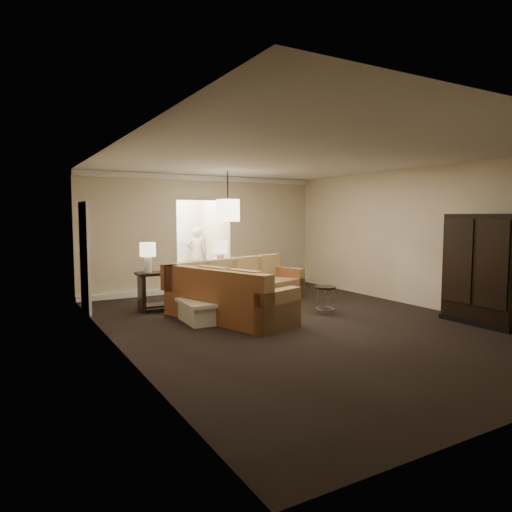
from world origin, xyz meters
TOP-DOWN VIEW (x-y plane):
  - ground at (0.00, 0.00)m, footprint 8.00×8.00m
  - wall_back at (0.00, 4.00)m, footprint 6.00×0.04m
  - wall_left at (-3.00, 0.00)m, footprint 0.04×8.00m
  - wall_right at (3.00, 0.00)m, footprint 0.04×8.00m
  - ceiling at (0.00, 0.00)m, footprint 6.00×8.00m
  - crown_molding at (0.00, 3.95)m, footprint 6.00×0.10m
  - baseboard at (0.00, 3.95)m, footprint 6.00×0.10m
  - side_door at (-2.97, 2.80)m, footprint 0.05×0.90m
  - foyer at (0.00, 5.34)m, footprint 1.44×2.02m
  - sectional_sofa at (-0.34, 1.47)m, footprint 3.35×3.34m
  - coffee_table at (-1.24, 0.95)m, footprint 0.97×0.97m
  - console_table at (-1.16, 2.25)m, footprint 1.96×0.52m
  - armoire at (2.69, -1.55)m, footprint 0.56×1.30m
  - drink_table at (0.90, 0.43)m, footprint 0.41×0.41m
  - table_lamp_left at (-1.91, 2.28)m, footprint 0.30×0.30m
  - table_lamp_right at (-0.41, 2.22)m, footprint 0.30×0.30m
  - pendant_light at (0.00, 2.70)m, footprint 0.38×0.38m
  - person at (0.45, 5.60)m, footprint 0.71×0.59m

SIDE VIEW (x-z plane):
  - ground at x=0.00m, z-range 0.00..0.00m
  - baseboard at x=0.00m, z-range 0.00..0.12m
  - coffee_table at x=-1.24m, z-range 0.00..0.39m
  - drink_table at x=0.90m, z-range 0.11..0.63m
  - sectional_sofa at x=-0.34m, z-range -0.10..0.86m
  - console_table at x=-1.16m, z-range 0.07..0.82m
  - person at x=0.45m, z-range 0.00..1.68m
  - armoire at x=2.69m, z-range -0.04..1.83m
  - side_door at x=-2.97m, z-range 0.00..2.10m
  - table_lamp_left at x=-1.91m, z-range 0.85..1.42m
  - table_lamp_right at x=-0.41m, z-range 0.85..1.42m
  - foyer at x=0.00m, z-range -0.10..2.70m
  - wall_back at x=0.00m, z-range 0.00..2.80m
  - wall_left at x=-3.00m, z-range 0.00..2.80m
  - wall_right at x=3.00m, z-range 0.00..2.80m
  - pendant_light at x=0.00m, z-range 1.41..2.50m
  - crown_molding at x=0.00m, z-range 2.67..2.79m
  - ceiling at x=0.00m, z-range 2.79..2.81m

